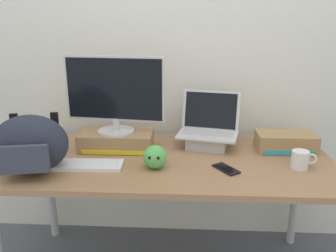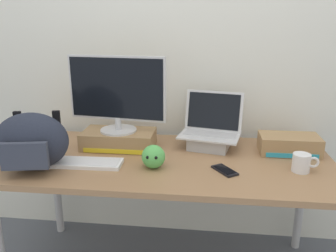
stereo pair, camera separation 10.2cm
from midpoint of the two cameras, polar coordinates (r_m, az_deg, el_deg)
back_wall at (r=2.19m, az=2.91°, el=13.76°), size 7.00×0.10×2.60m
desk at (r=1.85m, az=1.60°, el=-7.36°), size 1.73×0.79×0.73m
toner_box_yellow at (r=1.98m, az=-6.73°, el=-2.21°), size 0.41×0.23×0.10m
desktop_monitor at (r=1.91m, az=-7.02°, el=5.41°), size 0.56×0.21×0.43m
open_laptop at (r=1.99m, az=8.50°, el=-1.68°), size 0.38×0.30×0.31m
external_keyboard at (r=1.79m, az=-12.70°, el=-6.00°), size 0.42×0.14×0.02m
messenger_backpack at (r=1.76m, az=-20.25°, el=-2.49°), size 0.39×0.30×0.28m
coffee_mug at (r=1.80m, az=22.95°, el=-5.67°), size 0.13×0.08×0.09m
cell_phone at (r=1.70m, az=11.15°, el=-7.27°), size 0.13×0.15×0.01m
plush_toy at (r=1.69m, az=-0.71°, el=-5.14°), size 0.12×0.12×0.12m
toner_box_cyan at (r=2.02m, az=20.92°, el=-2.88°), size 0.32×0.18×0.10m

